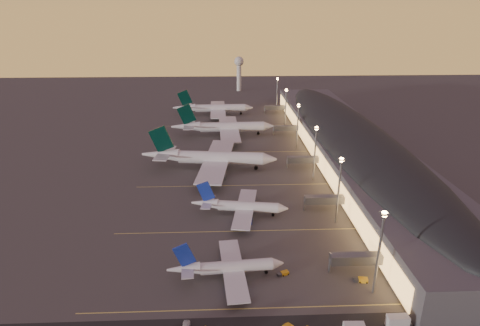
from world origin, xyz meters
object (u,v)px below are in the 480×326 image
at_px(airliner_wide_near, 209,158).
at_px(baggage_tug_a, 283,273).
at_px(airliner_wide_far, 213,108).
at_px(baggage_tug_b, 361,280).
at_px(airliner_wide_mid, 223,127).
at_px(airliner_narrow_south, 226,267).
at_px(airliner_narrow_north, 240,206).
at_px(radar_tower, 239,68).
at_px(catering_truck_b, 399,322).

distance_m(airliner_wide_near, baggage_tug_a, 91.12).
distance_m(airliner_wide_far, baggage_tug_b, 206.01).
distance_m(airliner_wide_mid, airliner_wide_far, 53.49).
distance_m(baggage_tug_a, baggage_tug_b, 22.74).
distance_m(airliner_narrow_south, airliner_wide_near, 87.96).
height_order(airliner_narrow_north, baggage_tug_a, airliner_narrow_north).
xyz_separation_m(baggage_tug_a, baggage_tug_b, (22.36, -4.14, 0.07)).
relative_size(airliner_wide_near, baggage_tug_b, 16.18).
height_order(airliner_wide_far, radar_tower, radar_tower).
bearing_deg(baggage_tug_a, airliner_wide_mid, 77.21).
bearing_deg(catering_truck_b, airliner_wide_far, 102.42).
relative_size(airliner_wide_near, baggage_tug_a, 18.03).
xyz_separation_m(airliner_narrow_north, baggage_tug_a, (11.63, -38.48, -3.00)).
bearing_deg(baggage_tug_b, catering_truck_b, -70.96).
height_order(airliner_narrow_south, airliner_wide_mid, airliner_wide_mid).
bearing_deg(airliner_narrow_north, catering_truck_b, -49.63).
relative_size(airliner_wide_mid, baggage_tug_b, 15.36).
xyz_separation_m(airliner_narrow_north, radar_tower, (9.74, 252.38, 18.40)).
distance_m(airliner_narrow_north, baggage_tug_b, 54.60).
bearing_deg(airliner_wide_far, baggage_tug_b, -77.82).
bearing_deg(baggage_tug_a, airliner_wide_near, 85.99).
bearing_deg(airliner_narrow_south, airliner_wide_near, 90.44).
bearing_deg(radar_tower, airliner_narrow_south, -92.99).
distance_m(airliner_wide_near, catering_truck_b, 120.93).
distance_m(airliner_narrow_north, airliner_wide_mid, 105.03).
distance_m(radar_tower, baggage_tug_b, 296.76).
bearing_deg(airliner_narrow_south, airliner_wide_mid, 85.65).
bearing_deg(catering_truck_b, baggage_tug_b, 100.14).
xyz_separation_m(airliner_narrow_south, airliner_wide_far, (-7.85, 196.37, 1.74)).
bearing_deg(airliner_wide_mid, catering_truck_b, -76.81).
xyz_separation_m(airliner_narrow_south, baggage_tug_a, (17.10, 0.06, -2.74)).
bearing_deg(airliner_wide_mid, radar_tower, 82.35).
bearing_deg(baggage_tug_b, airliner_wide_near, 125.48).
height_order(airliner_wide_near, radar_tower, radar_tower).
bearing_deg(radar_tower, baggage_tug_a, -89.63).
bearing_deg(baggage_tug_a, airliner_narrow_south, 160.35).
xyz_separation_m(airliner_narrow_north, catering_truck_b, (37.44, -60.70, -1.92)).
bearing_deg(airliner_wide_far, airliner_narrow_south, -88.81).
height_order(airliner_narrow_south, radar_tower, radar_tower).
bearing_deg(airliner_narrow_north, airliner_narrow_south, -89.38).
bearing_deg(airliner_wide_near, baggage_tug_b, -55.98).
distance_m(airliner_wide_far, radar_tower, 98.77).
distance_m(airliner_narrow_south, baggage_tug_b, 39.76).
height_order(baggage_tug_b, catering_truck_b, catering_truck_b).
relative_size(airliner_narrow_north, baggage_tug_a, 10.02).
height_order(airliner_wide_mid, airliner_wide_far, airliner_wide_mid).
xyz_separation_m(airliner_narrow_north, airliner_wide_mid, (-6.06, 104.84, 1.83)).
bearing_deg(airliner_wide_mid, airliner_narrow_north, -88.22).
bearing_deg(airliner_wide_far, catering_truck_b, -78.03).
height_order(radar_tower, baggage_tug_b, radar_tower).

